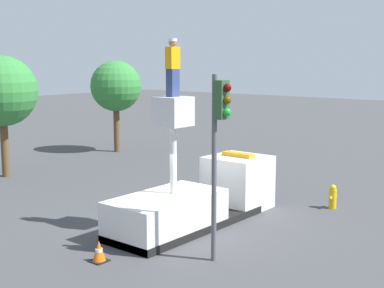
# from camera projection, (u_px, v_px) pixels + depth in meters

# --- Properties ---
(ground_plane) EXTENTS (120.00, 120.00, 0.00)m
(ground_plane) POSITION_uv_depth(u_px,v_px,m) (187.00, 226.00, 17.44)
(ground_plane) COLOR #424244
(bucket_truck) EXTENTS (6.81, 2.06, 4.27)m
(bucket_truck) POSITION_uv_depth(u_px,v_px,m) (198.00, 199.00, 17.77)
(bucket_truck) COLOR black
(bucket_truck) RESTS_ON ground
(worker) EXTENTS (0.40, 0.26, 1.75)m
(worker) POSITION_uv_depth(u_px,v_px,m) (173.00, 68.00, 16.14)
(worker) COLOR navy
(worker) RESTS_ON bucket_truck
(traffic_light_pole) EXTENTS (0.34, 0.57, 5.01)m
(traffic_light_pole) POSITION_uv_depth(u_px,v_px,m) (219.00, 131.00, 13.84)
(traffic_light_pole) COLOR #515156
(traffic_light_pole) RESTS_ON ground
(fire_hydrant) EXTENTS (0.52, 0.28, 0.89)m
(fire_hydrant) POSITION_uv_depth(u_px,v_px,m) (333.00, 197.00, 19.51)
(fire_hydrant) COLOR gold
(fire_hydrant) RESTS_ON ground
(traffic_cone_rear) EXTENTS (0.45, 0.45, 0.58)m
(traffic_cone_rear) POSITION_uv_depth(u_px,v_px,m) (99.00, 252.00, 14.36)
(traffic_cone_rear) COLOR black
(traffic_cone_rear) RESTS_ON ground
(tree_left_bg) EXTENTS (3.24, 3.24, 5.60)m
(tree_left_bg) POSITION_uv_depth(u_px,v_px,m) (2.00, 92.00, 24.36)
(tree_left_bg) COLOR brown
(tree_left_bg) RESTS_ON ground
(tree_right_bg) EXTENTS (2.96, 2.96, 5.37)m
(tree_right_bg) POSITION_uv_depth(u_px,v_px,m) (116.00, 87.00, 31.24)
(tree_right_bg) COLOR brown
(tree_right_bg) RESTS_ON ground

